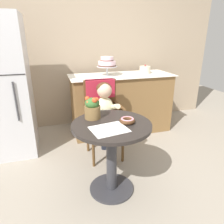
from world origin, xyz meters
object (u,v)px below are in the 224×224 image
Objects in this scene: flower_vase at (92,108)px; tiered_cake_stand at (107,63)px; seated_child at (105,107)px; refrigerator at (2,89)px; cafe_table at (112,144)px; wicker_chair at (102,106)px; donut_front at (127,120)px; round_layer_cake at (145,70)px.

flower_vase is 1.24m from tiered_cake_stand.
refrigerator is at bearing 154.39° from seated_child.
cafe_table is 3.34× the size of flower_vase.
wicker_chair is 0.75m from donut_front.
round_layer_cake reaches higher than seated_child.
refrigerator reaches higher than cafe_table.
wicker_chair is at bearing -143.99° from round_layer_cake.
cafe_table is at bearing -99.37° from seated_child.
refrigerator reaches higher than donut_front.
flower_vase is at bearing -112.16° from tiered_cake_stand.
donut_front is (0.05, -0.74, 0.10)m from wicker_chair.
round_layer_cake is (0.62, 0.03, -0.13)m from tiered_cake_stand.
wicker_chair reaches higher than flower_vase.
refrigerator is (-1.14, 0.55, 0.17)m from seated_child.
round_layer_cake is 2.01m from refrigerator.
donut_front is at bearing -43.49° from refrigerator.
donut_front reaches higher than cafe_table.
round_layer_cake reaches higher than flower_vase.
donut_front is at bearing -85.26° from seated_child.
cafe_table is at bearing -104.01° from tiered_cake_stand.
seated_child is (0.09, 0.55, 0.17)m from cafe_table.
seated_child is (0.00, -0.16, 0.04)m from wicker_chair.
wicker_chair is 0.16m from seated_child.
seated_child is at bearing 59.26° from flower_vase.
seated_child is at bearing 94.74° from donut_front.
wicker_chair is 0.56× the size of refrigerator.
flower_vase is (-0.13, 0.17, 0.32)m from cafe_table.
flower_vase is at bearing 143.60° from donut_front.
wicker_chair is 0.77m from tiered_cake_stand.
refrigerator is at bearing 157.20° from wicker_chair.
seated_child reaches higher than cafe_table.
seated_child is 4.25× the size of round_layer_cake.
wicker_chair reaches higher than donut_front.
wicker_chair is at bearing 67.14° from flower_vase.
tiered_cake_stand reaches higher than flower_vase.
cafe_table is 2.40× the size of tiered_cake_stand.
wicker_chair is at bearing 93.74° from donut_front.
seated_child is at bearing -107.33° from tiered_cake_stand.
tiered_cake_stand is (0.23, 0.75, 0.40)m from seated_child.
refrigerator reaches higher than flower_vase.
wicker_chair is 1.31× the size of seated_child.
seated_child reaches higher than flower_vase.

